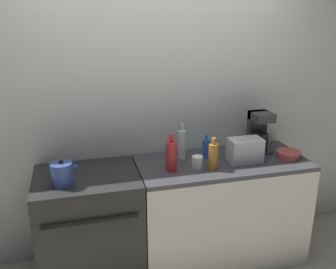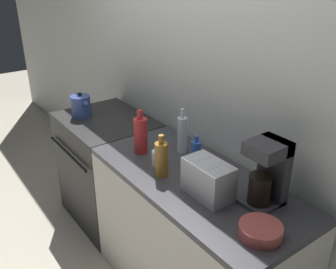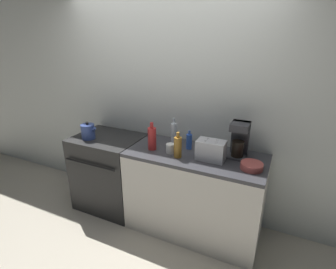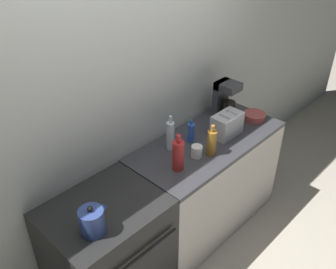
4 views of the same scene
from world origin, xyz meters
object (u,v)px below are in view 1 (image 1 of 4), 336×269
Objects in this scene: coffee_maker at (259,131)px; bottle_red at (171,156)px; bottle_clear at (182,144)px; cup_white at (197,162)px; bowl at (288,155)px; toaster at (245,150)px; bottle_blue at (206,148)px; stove at (90,227)px; kettle at (62,174)px; bottle_amber at (213,156)px.

bottle_red is at bearing -165.64° from coffee_maker.
coffee_maker is 1.18× the size of bottle_clear.
bottle_clear reaches higher than cup_white.
cup_white is 0.49× the size of bowl.
bottle_red reaches higher than toaster.
toaster is at bearing -28.55° from bottle_blue.
coffee_maker reaches higher than toaster.
coffee_maker reaches higher than bottle_clear.
stove is 1.00m from cup_white.
bowl is (1.02, -0.00, -0.09)m from bottle_red.
coffee_maker reaches higher than bottle_red.
kettle is 1.18m from bottle_blue.
bottle_red is at bearing -124.04° from bottle_clear.
toaster is 0.32m from bottle_blue.
bottle_clear reaches higher than toaster.
bottle_red is 0.23m from cup_white.
bowl is (0.17, -0.22, -0.15)m from coffee_maker.
bottle_blue is 0.39m from bottle_red.
coffee_maker is at bearing 9.25° from kettle.
bowl is at bearing -14.50° from bottle_clear.
kettle is 1.14m from bottle_amber.
coffee_maker is at bearing 27.65° from bottle_amber.
bottle_blue is at bearing 151.45° from toaster.
bottle_blue is at bearing 26.87° from bottle_red.
bottle_red is 1.03m from bowl.
cup_white is (1.03, 0.05, -0.04)m from kettle.
bottle_clear reaches higher than bowl.
bowl is at bearing -3.68° from toaster.
bottle_red is (-0.15, -0.22, -0.00)m from bottle_clear.
stove is 9.53× the size of cup_white.
bottle_amber is 2.68× the size of cup_white.
cup_white is at bearing -179.97° from bowl.
bottle_amber is at bearing -7.87° from stove.
cup_white is at bearing 2.78° from kettle.
cup_white is (-0.11, 0.06, -0.06)m from bottle_amber.
bottle_clear is at bearing 165.50° from bowl.
bottle_amber is 0.71m from bowl.
bottle_clear reaches higher than bottle_amber.
kettle is at bearing 179.60° from bottle_amber.
kettle is at bearing -176.27° from bottle_red.
toaster is 0.90× the size of bottle_clear.
bowl is (1.67, -0.08, 0.48)m from stove.
stove is at bearing -169.42° from bottle_clear.
stove is at bearing 177.41° from bowl.
kettle is (-0.17, -0.13, 0.54)m from stove.
bottle_red is at bearing 3.73° from kettle.
bottle_amber is (0.97, -0.13, 0.56)m from stove.
toaster reaches higher than bowl.
bottle_red is 1.47× the size of bowl.
cup_white is (-0.14, -0.18, -0.04)m from bottle_blue.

